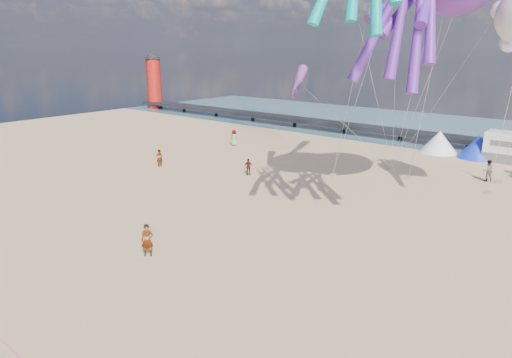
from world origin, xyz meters
name	(u,v)px	position (x,y,z in m)	size (l,w,h in m)	color
ground	(164,321)	(0.00, 0.00, 0.00)	(120.00, 120.00, 0.00)	tan
water	(492,135)	(0.00, 55.00, 0.02)	(120.00, 120.00, 0.00)	#3E6576
pier	(273,117)	(-28.00, 44.00, 1.00)	(60.00, 3.00, 0.50)	black
lighthouse	(154,84)	(-56.00, 44.00, 4.50)	(2.60, 2.60, 9.00)	#A5140F
tent_white	(439,142)	(-2.00, 40.00, 1.20)	(4.00, 4.00, 2.40)	white
tent_blue	(478,147)	(2.00, 40.00, 1.20)	(4.00, 4.00, 2.40)	#1933CC
standing_person	(147,240)	(-5.67, 3.55, 0.92)	(0.67, 0.44, 1.84)	tan
beachgoer_3	(248,167)	(-12.19, 19.77, 0.75)	(0.97, 0.56, 1.50)	#7F6659
beachgoer_5	(159,158)	(-20.68, 16.48, 0.86)	(1.60, 0.51, 1.73)	#7F6659
beachgoer_6	(234,138)	(-21.68, 28.31, 0.93)	(0.68, 0.44, 1.85)	#7F6659
beachgoer_7	(488,171)	(5.05, 31.38, 0.94)	(0.92, 0.60, 1.88)	#7F6659
sandbag_a	(333,174)	(-6.14, 24.45, 0.11)	(0.50, 0.35, 0.22)	gray
sandbag_b	(408,178)	(-0.34, 27.52, 0.11)	(0.50, 0.35, 0.22)	gray
sandbag_c	(488,193)	(6.12, 27.59, 0.11)	(0.50, 0.35, 0.22)	gray
sandbag_d	(499,181)	(6.00, 31.68, 0.11)	(0.50, 0.35, 0.22)	gray
sandbag_e	(392,169)	(-2.77, 29.68, 0.11)	(0.50, 0.35, 0.22)	gray
windsock_right	(298,82)	(-8.72, 22.33, 8.30)	(0.90, 4.28, 4.28)	red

